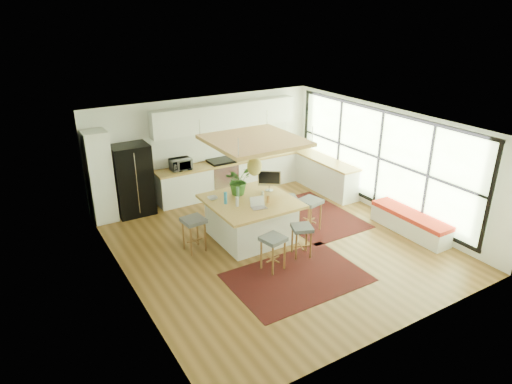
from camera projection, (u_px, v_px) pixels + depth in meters
floor at (275, 243)px, 10.13m from camera, size 7.00×7.00×0.00m
ceiling at (277, 125)px, 9.09m from camera, size 7.00×7.00×0.00m
wall_back at (206, 146)px, 12.38m from camera, size 6.50×0.00×6.50m
wall_front at (404, 261)px, 6.85m from camera, size 6.50×0.00×6.50m
wall_left at (124, 222)px, 8.06m from camera, size 0.00×7.00×7.00m
wall_right at (386, 162)px, 11.16m from camera, size 0.00×7.00×7.00m
window_wall at (385, 160)px, 11.13m from camera, size 0.10×6.20×2.60m
pantry at (100, 177)px, 10.81m from camera, size 0.55×0.60×2.25m
back_counter_base at (230, 177)px, 12.74m from camera, size 4.20×0.60×0.88m
back_counter_top at (229, 162)px, 12.56m from camera, size 4.24×0.64×0.05m
backsplash at (224, 143)px, 12.63m from camera, size 4.20×0.02×0.80m
upper_cabinets at (226, 116)px, 12.19m from camera, size 4.20×0.34×0.70m
range at (222, 177)px, 12.60m from camera, size 0.76×0.62×1.00m
right_counter_base at (323, 174)px, 12.94m from camera, size 0.60×2.50×0.88m
right_counter_top at (323, 159)px, 12.76m from camera, size 0.64×2.54×0.05m
window_bench at (410, 223)px, 10.49m from camera, size 0.52×2.00×0.50m
ceiling_panel at (254, 153)px, 9.52m from camera, size 1.86×1.86×0.80m
rug_near at (297, 277)px, 8.84m from camera, size 2.60×1.80×0.01m
rug_right at (313, 216)px, 11.43m from camera, size 1.80×2.60×0.01m
fridge at (133, 179)px, 11.23m from camera, size 0.90×0.71×1.80m
island at (251, 219)px, 10.20m from camera, size 1.85×1.85×0.93m
stool_near_left at (273, 254)px, 9.00m from camera, size 0.51×0.51×0.73m
stool_near_right at (301, 240)px, 9.50m from camera, size 0.53×0.53×0.69m
stool_right_front at (310, 216)px, 10.58m from camera, size 0.55×0.55×0.78m
stool_right_back at (288, 207)px, 11.08m from camera, size 0.48×0.48×0.63m
stool_left_side at (194, 235)px, 9.71m from camera, size 0.49×0.49×0.76m
laptop at (259, 203)px, 9.58m from camera, size 0.38×0.40×0.24m
monitor at (269, 180)px, 10.43m from camera, size 0.55×0.46×0.50m
microwave at (181, 163)px, 11.80m from camera, size 0.54×0.30×0.36m
island_plant at (238, 183)px, 10.26m from camera, size 0.79×0.83×0.51m
island_bowl at (213, 198)px, 10.05m from camera, size 0.23×0.23×0.05m
island_bottle_0 at (227, 200)px, 9.81m from camera, size 0.07×0.07×0.19m
island_bottle_1 at (238, 202)px, 9.68m from camera, size 0.07×0.07×0.19m
island_bottle_2 at (268, 198)px, 9.87m from camera, size 0.07×0.07×0.19m
island_bottle_3 at (263, 192)px, 10.20m from camera, size 0.07×0.07×0.19m
island_bottle_4 at (237, 194)px, 10.09m from camera, size 0.07×0.07×0.19m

